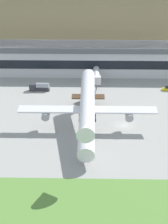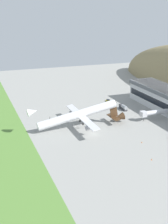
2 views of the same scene
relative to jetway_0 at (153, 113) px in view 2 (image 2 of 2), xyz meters
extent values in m
plane|color=gray|center=(7.99, -38.33, -3.99)|extent=(356.46, 356.46, 0.00)
cube|color=#568438|center=(7.99, -77.94, -3.95)|extent=(320.81, 20.73, 0.08)
cylinder|color=silver|center=(0.00, 1.64, 0.01)|extent=(2.60, 15.31, 2.60)
cube|color=silver|center=(0.00, -6.02, 0.01)|extent=(3.38, 2.86, 2.86)
cylinder|color=slate|center=(0.00, -5.52, -1.99)|extent=(0.36, 0.36, 4.00)
cylinder|color=silver|center=(-2.91, -42.34, 3.03)|extent=(4.24, 41.66, 11.68)
cone|color=silver|center=(-2.91, -65.08, 7.21)|extent=(4.15, 5.33, 4.92)
cone|color=#4C331E|center=(-2.91, -19.19, -1.22)|extent=(4.15, 6.17, 5.08)
cube|color=#4C331E|center=(-2.91, -22.52, 3.69)|extent=(0.50, 5.30, 9.14)
cube|color=#4C331E|center=(-2.91, -22.31, -0.65)|extent=(11.01, 2.98, 0.89)
cube|color=silver|center=(-2.91, -40.30, 1.92)|extent=(40.05, 3.62, 1.09)
cylinder|color=#9E9EA3|center=(-14.92, -40.83, 0.46)|extent=(2.30, 3.96, 2.91)
cylinder|color=#9E9EA3|center=(9.11, -40.83, 0.46)|extent=(2.30, 3.96, 2.91)
cylinder|color=#2D2D2D|center=(-5.24, -40.30, -0.35)|extent=(0.28, 0.28, 2.20)
cylinder|color=#2D2D2D|center=(-5.24, -40.30, -1.45)|extent=(0.45, 1.10, 1.10)
cylinder|color=#2D2D2D|center=(-0.58, -40.30, -0.35)|extent=(0.28, 0.28, 2.20)
cylinder|color=#2D2D2D|center=(-0.58, -40.30, -1.45)|extent=(0.45, 1.10, 1.10)
cylinder|color=#2D2D2D|center=(-2.91, -56.66, 2.77)|extent=(0.22, 0.22, 1.98)
cylinder|color=#2D2D2D|center=(-2.91, -56.66, 1.78)|extent=(0.30, 0.83, 0.82)
cube|color=gold|center=(-40.26, -8.14, -3.60)|extent=(3.89, 2.09, 0.78)
cube|color=black|center=(-40.07, -8.15, -2.89)|extent=(2.17, 1.71, 0.64)
cube|color=#333338|center=(-23.99, -6.87, -2.68)|extent=(2.45, 2.31, 2.62)
cube|color=black|center=(-25.23, -6.84, -2.21)|extent=(0.12, 1.93, 1.15)
cube|color=#38383D|center=(-20.24, -6.94, -3.54)|extent=(5.14, 2.13, 0.90)
cylinder|color=#999EA3|center=(-20.24, -6.94, -2.02)|extent=(4.89, 2.24, 2.15)
cube|color=orange|center=(40.92, -26.39, -3.98)|extent=(0.52, 0.52, 0.03)
cone|color=orange|center=(40.92, -26.39, -3.69)|extent=(0.40, 0.40, 0.55)
cube|color=orange|center=(24.73, -21.36, -3.98)|extent=(0.52, 0.52, 0.03)
cone|color=orange|center=(24.73, -21.36, -3.69)|extent=(0.40, 0.40, 0.55)
camera|label=1|loc=(-1.54, -140.19, 42.42)|focal=60.00mm
camera|label=2|loc=(136.45, -91.20, 53.90)|focal=50.00mm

